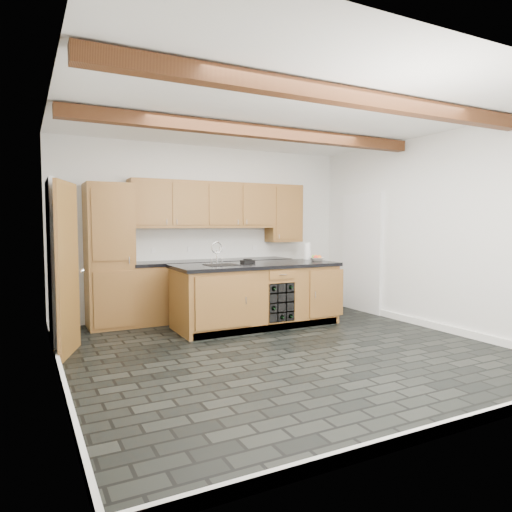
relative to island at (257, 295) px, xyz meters
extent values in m
plane|color=black|center=(-0.31, -1.28, -0.46)|extent=(5.00, 5.00, 0.00)
plane|color=white|center=(-0.31, 1.22, 0.94)|extent=(5.00, 0.00, 5.00)
plane|color=white|center=(-2.81, -1.28, 0.94)|extent=(0.00, 5.00, 5.00)
plane|color=white|center=(2.19, -1.28, 0.94)|extent=(0.00, 5.00, 5.00)
plane|color=white|center=(-0.31, -1.28, 2.34)|extent=(5.00, 5.00, 0.00)
cube|color=#532E15|center=(-0.31, -2.48, 2.24)|extent=(4.90, 0.15, 0.15)
cube|color=#532E15|center=(-0.31, -0.68, 2.24)|extent=(4.90, 0.15, 0.15)
cube|color=white|center=(-2.79, -1.28, -0.41)|extent=(0.04, 5.00, 0.10)
cube|color=white|center=(2.17, -1.28, -0.41)|extent=(0.04, 5.00, 0.10)
cube|color=white|center=(-0.31, -3.76, -0.41)|extent=(5.00, 0.04, 0.10)
cube|color=white|center=(-2.78, 0.02, 0.56)|extent=(0.06, 0.94, 2.04)
cube|color=#9B5E31|center=(-2.63, -0.33, 0.54)|extent=(0.31, 0.77, 2.00)
cube|color=white|center=(2.16, 0.22, 0.56)|extent=(0.06, 0.98, 2.04)
cube|color=black|center=(2.19, 0.22, 0.54)|extent=(0.02, 0.86, 1.96)
cube|color=#9B5E31|center=(-1.96, 0.92, 0.59)|extent=(0.65, 0.60, 2.10)
cube|color=#9B5E31|center=(-0.33, 0.92, -0.02)|extent=(2.60, 0.60, 0.88)
cube|color=black|center=(-0.33, 0.92, 0.44)|extent=(2.64, 0.62, 0.05)
cube|color=white|center=(-0.33, 1.21, 0.73)|extent=(2.60, 0.02, 0.52)
cube|color=#9B5E31|center=(-0.43, 1.04, 1.36)|extent=(2.40, 0.35, 0.75)
cube|color=#9B5E31|center=(1.07, 1.04, 1.24)|extent=(0.60, 0.35, 1.00)
cube|color=#9B5E31|center=(-0.01, 0.02, -0.02)|extent=(2.40, 0.90, 0.88)
cube|color=black|center=(-0.01, 0.02, 0.44)|extent=(2.46, 0.96, 0.05)
cube|color=#9B5E31|center=(-0.73, -0.45, 0.02)|extent=(0.80, 0.02, 0.70)
cube|color=#9B5E31|center=(0.94, -0.45, 0.02)|extent=(0.60, 0.02, 0.70)
cube|color=black|center=(0.17, -0.29, -0.06)|extent=(0.42, 0.30, 0.56)
cylinder|color=black|center=(0.03, -0.33, 0.15)|extent=(0.07, 0.26, 0.07)
cylinder|color=black|center=(0.31, -0.33, -0.27)|extent=(0.07, 0.26, 0.07)
cylinder|color=black|center=(0.17, -0.33, -0.27)|extent=(0.07, 0.26, 0.07)
cylinder|color=black|center=(0.03, -0.33, -0.13)|extent=(0.07, 0.26, 0.07)
cylinder|color=black|center=(0.31, -0.33, 0.15)|extent=(0.07, 0.26, 0.07)
cube|color=black|center=(-0.56, 0.02, 0.46)|extent=(0.45, 0.40, 0.02)
cylinder|color=silver|center=(-0.56, 0.20, 0.57)|extent=(0.02, 0.02, 0.20)
torus|color=silver|center=(-0.56, 0.20, 0.71)|extent=(0.18, 0.02, 0.18)
cylinder|color=silver|center=(-0.64, 0.20, 0.51)|extent=(0.02, 0.02, 0.08)
cylinder|color=silver|center=(-0.48, 0.20, 0.51)|extent=(0.02, 0.02, 0.08)
cube|color=black|center=(-0.09, 0.13, 0.49)|extent=(0.22, 0.15, 0.04)
cylinder|color=black|center=(-0.09, 0.13, 0.52)|extent=(0.13, 0.13, 0.02)
imported|color=beige|center=(1.07, 0.01, 0.49)|extent=(0.30, 0.30, 0.06)
sphere|color=#B53918|center=(1.12, 0.01, 0.52)|extent=(0.07, 0.07, 0.07)
sphere|color=orange|center=(1.09, 0.05, 0.52)|extent=(0.07, 0.07, 0.07)
sphere|color=#569127|center=(1.03, 0.04, 0.52)|extent=(0.07, 0.07, 0.07)
sphere|color=red|center=(1.03, -0.02, 0.52)|extent=(0.07, 0.07, 0.07)
sphere|color=orange|center=(1.09, -0.04, 0.52)|extent=(0.07, 0.07, 0.07)
cylinder|color=white|center=(1.11, 0.34, 0.60)|extent=(0.12, 0.12, 0.27)
imported|color=white|center=(-1.61, 0.92, 0.52)|extent=(0.12, 0.12, 0.10)
camera|label=1|loc=(-3.09, -5.97, 1.05)|focal=32.00mm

